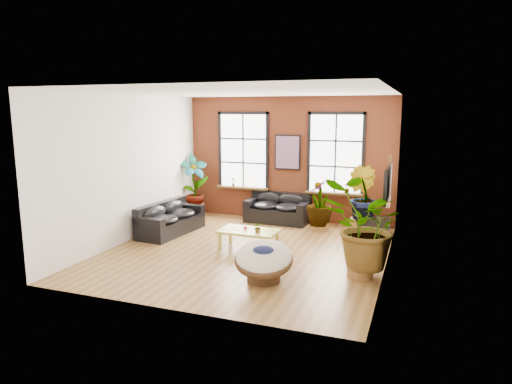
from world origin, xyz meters
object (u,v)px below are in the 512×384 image
sofa_back (278,209)px  sofa_left (169,219)px  coffee_table (248,232)px  papasan_chair (264,260)px

sofa_back → sofa_left: size_ratio=0.88×
sofa_left → coffee_table: (2.39, -0.53, 0.02)m
coffee_table → papasan_chair: size_ratio=1.04×
coffee_table → sofa_left: bearing=168.5°
sofa_left → sofa_back: bearing=-41.6°
sofa_back → coffee_table: (0.13, -2.66, 0.01)m
sofa_back → papasan_chair: (1.13, -4.49, 0.05)m
sofa_back → coffee_table: bearing=-85.1°
sofa_back → sofa_left: sofa_back is taller
sofa_back → papasan_chair: size_ratio=1.40×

